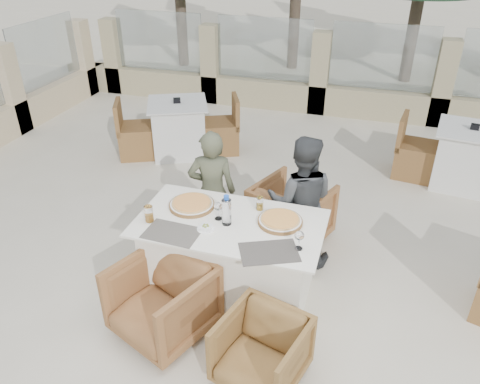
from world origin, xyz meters
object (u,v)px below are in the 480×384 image
(wine_glass_corner, at_px, (299,239))
(armchair_near_right, at_px, (261,351))
(water_bottle, at_px, (227,210))
(bg_table_a, at_px, (179,128))
(pizza_left, at_px, (192,204))
(diner_left, at_px, (212,192))
(dining_table, at_px, (230,258))
(wine_glass_centre, at_px, (218,210))
(armchair_far_left, at_px, (225,218))
(bg_table_b, at_px, (467,158))
(beer_glass_right, at_px, (260,203))
(armchair_near_left, at_px, (162,301))
(armchair_far_right, at_px, (291,213))
(olive_dish, at_px, (206,227))
(diner_right, at_px, (300,202))
(pizza_right, at_px, (280,221))
(beer_glass_left, at_px, (149,214))

(wine_glass_corner, distance_m, armchair_near_right, 0.88)
(water_bottle, distance_m, bg_table_a, 3.15)
(pizza_left, height_order, diner_left, diner_left)
(water_bottle, height_order, armchair_near_right, water_bottle)
(dining_table, distance_m, wine_glass_centre, 0.49)
(armchair_far_left, xyz_separation_m, bg_table_b, (2.55, 2.05, 0.11))
(beer_glass_right, bearing_deg, bg_table_a, 127.81)
(pizza_left, relative_size, diner_left, 0.31)
(dining_table, relative_size, wine_glass_corner, 8.70)
(bg_table_b, bearing_deg, dining_table, -120.70)
(water_bottle, distance_m, armchair_near_left, 0.90)
(armchair_far_right, xyz_separation_m, armchair_near_right, (0.15, -1.81, -0.06))
(pizza_left, distance_m, armchair_far_right, 1.22)
(wine_glass_corner, relative_size, olive_dish, 1.67)
(diner_left, distance_m, bg_table_a, 2.37)
(water_bottle, relative_size, bg_table_b, 0.17)
(wine_glass_centre, distance_m, diner_right, 0.90)
(pizza_right, xyz_separation_m, wine_glass_corner, (0.22, -0.31, 0.07))
(armchair_near_left, bearing_deg, armchair_near_right, 8.91)
(diner_right, height_order, bg_table_a, diner_right)
(wine_glass_centre, height_order, armchair_near_left, wine_glass_centre)
(water_bottle, height_order, bg_table_a, water_bottle)
(pizza_left, bearing_deg, armchair_near_right, -46.89)
(pizza_left, relative_size, bg_table_a, 0.25)
(armchair_far_left, distance_m, armchair_far_right, 0.71)
(beer_glass_left, distance_m, diner_right, 1.44)
(pizza_right, bearing_deg, beer_glass_right, 144.54)
(wine_glass_corner, bearing_deg, pizza_right, 125.14)
(dining_table, xyz_separation_m, wine_glass_centre, (-0.11, 0.02, 0.48))
(pizza_right, height_order, beer_glass_right, beer_glass_right)
(pizza_left, height_order, bg_table_b, pizza_left)
(beer_glass_left, relative_size, bg_table_b, 0.09)
(beer_glass_left, height_order, bg_table_a, beer_glass_left)
(dining_table, xyz_separation_m, armchair_near_right, (0.51, -0.84, -0.11))
(armchair_far_left, xyz_separation_m, diner_left, (-0.08, -0.13, 0.38))
(armchair_near_left, bearing_deg, bg_table_b, 75.12)
(water_bottle, distance_m, wine_glass_centre, 0.12)
(beer_glass_right, height_order, diner_right, diner_right)
(dining_table, height_order, beer_glass_right, beer_glass_right)
(water_bottle, bearing_deg, olive_dish, -137.39)
(water_bottle, xyz_separation_m, diner_right, (0.51, 0.70, -0.24))
(wine_glass_corner, distance_m, diner_right, 0.89)
(armchair_far_left, distance_m, bg_table_a, 2.30)
(armchair_near_left, bearing_deg, wine_glass_centre, 89.80)
(beer_glass_right, height_order, bg_table_a, beer_glass_right)
(pizza_left, distance_m, diner_left, 0.51)
(pizza_left, height_order, bg_table_a, pizza_left)
(diner_left, bearing_deg, diner_right, 167.82)
(wine_glass_centre, bearing_deg, armchair_near_right, -54.20)
(armchair_near_right, relative_size, diner_left, 0.46)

